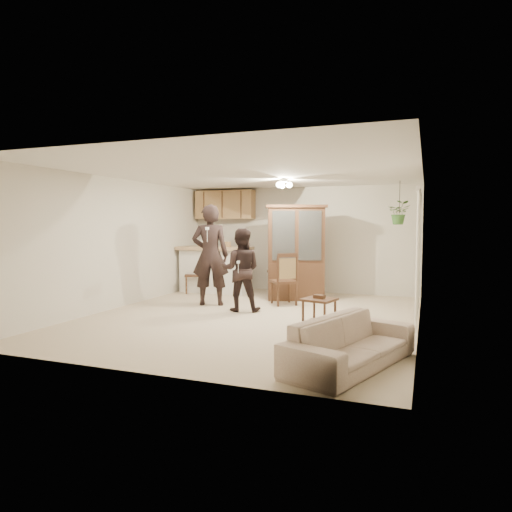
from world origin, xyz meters
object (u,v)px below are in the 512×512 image
(chair_bar, at_px, (194,282))
(china_hutch, at_px, (296,253))
(child, at_px, (241,275))
(sofa, at_px, (351,335))
(adult, at_px, (210,260))
(chair_hutch_left, at_px, (282,279))
(chair_hutch_right, at_px, (284,290))
(side_table, at_px, (319,314))

(chair_bar, bearing_deg, china_hutch, -25.84)
(child, relative_size, chair_bar, 1.41)
(sofa, xyz_separation_m, adult, (-3.26, 3.02, 0.53))
(chair_hutch_left, bearing_deg, adult, -78.53)
(child, xyz_separation_m, chair_hutch_left, (0.05, 2.42, -0.35))
(china_hutch, xyz_separation_m, chair_hutch_left, (-0.56, 0.81, -0.68))
(chair_hutch_left, relative_size, chair_hutch_right, 1.09)
(sofa, height_order, child, child)
(adult, relative_size, chair_bar, 1.88)
(adult, xyz_separation_m, china_hutch, (1.42, 1.24, 0.10))
(adult, height_order, child, adult)
(side_table, height_order, chair_hutch_left, chair_hutch_left)
(chair_hutch_left, bearing_deg, china_hutch, -21.23)
(chair_bar, xyz_separation_m, chair_hutch_left, (1.93, 0.74, 0.05))
(sofa, bearing_deg, child, 62.42)
(child, distance_m, china_hutch, 1.75)
(china_hutch, distance_m, chair_hutch_left, 1.20)
(side_table, bearing_deg, chair_bar, 142.90)
(child, bearing_deg, chair_bar, -57.22)
(child, relative_size, side_table, 2.46)
(chair_bar, distance_m, chair_hutch_right, 2.54)
(chair_hutch_right, bearing_deg, adult, -14.72)
(sofa, relative_size, chair_bar, 1.96)
(china_hutch, relative_size, side_table, 3.69)
(adult, bearing_deg, chair_hutch_right, -177.07)
(child, bearing_deg, chair_hutch_right, -135.74)
(child, xyz_separation_m, chair_hutch_right, (0.55, 0.94, -0.38))
(child, relative_size, china_hutch, 0.67)
(chair_bar, bearing_deg, child, -65.99)
(child, bearing_deg, sofa, 117.33)
(chair_hutch_left, bearing_deg, chair_hutch_right, -37.08)
(child, bearing_deg, china_hutch, -126.17)
(china_hutch, relative_size, chair_hutch_left, 1.77)
(sofa, distance_m, chair_bar, 6.12)
(china_hutch, height_order, chair_hutch_right, china_hutch)
(adult, bearing_deg, child, 135.69)
(china_hutch, bearing_deg, child, -131.10)
(chair_bar, bearing_deg, adult, -75.01)
(china_hutch, height_order, side_table, china_hutch)
(adult, height_order, chair_hutch_right, adult)
(adult, xyz_separation_m, chair_hutch_right, (1.36, 0.57, -0.60))
(sofa, xyz_separation_m, child, (-2.45, 2.65, 0.31))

